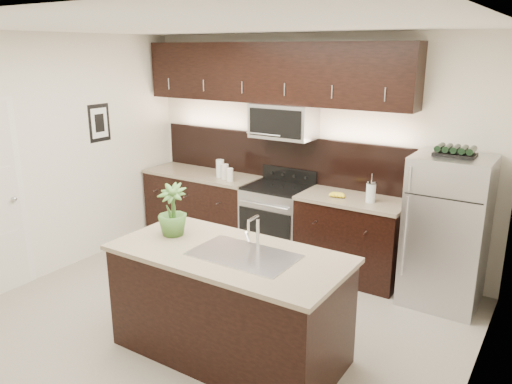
% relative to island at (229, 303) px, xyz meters
% --- Properties ---
extents(ground, '(4.50, 4.50, 0.00)m').
position_rel_island_xyz_m(ground, '(-0.44, 0.29, -0.47)').
color(ground, gray).
rests_on(ground, ground).
extents(room_walls, '(4.52, 4.02, 2.71)m').
position_rel_island_xyz_m(room_walls, '(-0.55, 0.25, 1.22)').
color(room_walls, silver).
rests_on(room_walls, ground).
extents(counter_run, '(3.51, 0.65, 0.94)m').
position_rel_island_xyz_m(counter_run, '(-0.90, 1.98, -0.00)').
color(counter_run, black).
rests_on(counter_run, ground).
extents(upper_fixtures, '(3.49, 0.40, 1.66)m').
position_rel_island_xyz_m(upper_fixtures, '(-0.87, 2.12, 1.67)').
color(upper_fixtures, black).
rests_on(upper_fixtures, counter_run).
extents(island, '(1.96, 0.96, 0.94)m').
position_rel_island_xyz_m(island, '(0.00, 0.00, 0.00)').
color(island, black).
rests_on(island, ground).
extents(sink_faucet, '(0.84, 0.50, 0.28)m').
position_rel_island_xyz_m(sink_faucet, '(0.15, 0.01, 0.48)').
color(sink_faucet, silver).
rests_on(sink_faucet, island).
extents(refrigerator, '(0.74, 0.67, 1.54)m').
position_rel_island_xyz_m(refrigerator, '(1.29, 1.92, 0.30)').
color(refrigerator, '#B2B2B7').
rests_on(refrigerator, ground).
extents(wine_rack, '(0.38, 0.24, 0.09)m').
position_rel_island_xyz_m(wine_rack, '(1.29, 1.92, 1.11)').
color(wine_rack, black).
rests_on(wine_rack, refrigerator).
extents(plant, '(0.32, 0.32, 0.46)m').
position_rel_island_xyz_m(plant, '(-0.63, 0.04, 0.70)').
color(plant, '#3B6628').
rests_on(plant, island).
extents(canisters, '(0.32, 0.19, 0.23)m').
position_rel_island_xyz_m(canisters, '(-1.44, 1.89, 0.57)').
color(canisters, silver).
rests_on(canisters, counter_run).
extents(french_press, '(0.11, 0.11, 0.31)m').
position_rel_island_xyz_m(french_press, '(0.48, 1.93, 0.58)').
color(french_press, silver).
rests_on(french_press, counter_run).
extents(bananas, '(0.21, 0.18, 0.06)m').
position_rel_island_xyz_m(bananas, '(0.06, 1.90, 0.50)').
color(bananas, yellow).
rests_on(bananas, counter_run).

